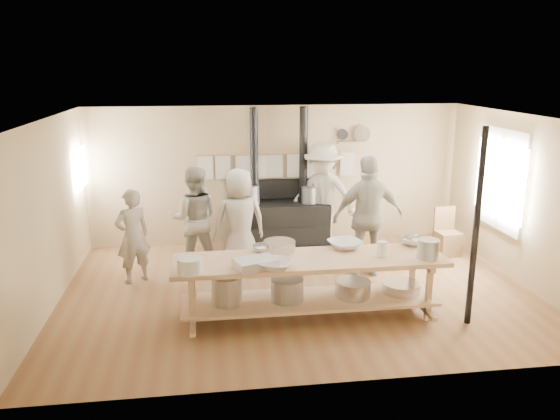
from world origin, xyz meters
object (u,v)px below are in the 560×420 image
(stove, at_px, (279,220))
(cook_far_left, at_px, (133,236))
(chair, at_px, (447,241))
(roasting_pan, at_px, (255,263))
(cook_by_window, at_px, (323,196))
(cook_center, at_px, (240,222))
(cook_right, at_px, (368,217))
(prep_table, at_px, (309,281))
(cook_left, at_px, (195,219))

(stove, height_order, cook_far_left, stove)
(cook_far_left, distance_m, chair, 5.47)
(chair, height_order, roasting_pan, roasting_pan)
(cook_by_window, height_order, chair, cook_by_window)
(cook_center, relative_size, cook_right, 0.89)
(prep_table, height_order, cook_center, cook_center)
(stove, height_order, cook_left, stove)
(cook_far_left, bearing_deg, cook_by_window, 170.77)
(prep_table, relative_size, cook_center, 2.07)
(stove, distance_m, roasting_pan, 3.37)
(prep_table, bearing_deg, cook_far_left, 146.80)
(cook_right, distance_m, chair, 2.02)
(stove, relative_size, cook_by_window, 1.32)
(stove, height_order, chair, stove)
(stove, xyz_separation_m, cook_by_window, (0.79, -0.17, 0.47))
(cook_left, distance_m, roasting_pan, 2.45)
(prep_table, height_order, cook_far_left, cook_far_left)
(cook_by_window, relative_size, roasting_pan, 3.89)
(prep_table, height_order, roasting_pan, roasting_pan)
(cook_far_left, height_order, cook_right, cook_right)
(cook_center, bearing_deg, cook_by_window, -156.63)
(cook_left, xyz_separation_m, cook_center, (0.72, -0.31, 0.00))
(cook_left, height_order, cook_by_window, cook_by_window)
(stove, bearing_deg, cook_far_left, -150.53)
(cook_by_window, bearing_deg, stove, -163.19)
(prep_table, relative_size, cook_by_window, 1.83)
(cook_center, bearing_deg, roasting_pan, 81.03)
(cook_left, bearing_deg, cook_by_window, -157.29)
(cook_far_left, distance_m, cook_right, 3.71)
(stove, xyz_separation_m, cook_right, (1.22, -1.61, 0.46))
(roasting_pan, bearing_deg, cook_far_left, 132.92)
(prep_table, relative_size, cook_left, 2.07)
(stove, bearing_deg, cook_center, -122.70)
(cook_center, relative_size, cook_by_window, 0.88)
(stove, distance_m, chair, 3.08)
(cook_center, distance_m, chair, 3.83)
(stove, xyz_separation_m, cook_left, (-1.53, -0.95, 0.35))
(stove, relative_size, cook_far_left, 1.74)
(cook_center, relative_size, chair, 2.05)
(cook_far_left, xyz_separation_m, roasting_pan, (1.74, -1.87, 0.16))
(cook_left, distance_m, cook_by_window, 2.45)
(prep_table, bearing_deg, chair, 36.39)
(stove, bearing_deg, prep_table, -90.04)
(prep_table, bearing_deg, cook_left, 126.42)
(cook_far_left, bearing_deg, chair, 155.91)
(roasting_pan, bearing_deg, stove, 77.31)
(roasting_pan, bearing_deg, cook_center, 92.04)
(chair, xyz_separation_m, roasting_pan, (-3.68, -2.42, 0.66))
(stove, bearing_deg, cook_right, -52.88)
(cook_center, xyz_separation_m, chair, (3.75, 0.41, -0.62))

